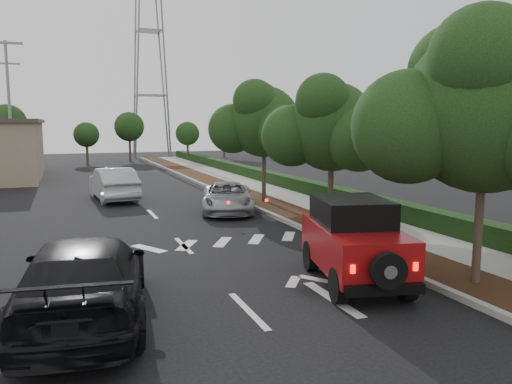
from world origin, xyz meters
TOP-DOWN VIEW (x-y plane):
  - ground at (0.00, 0.00)m, footprint 120.00×120.00m
  - curb at (4.60, 12.00)m, footprint 0.20×70.00m
  - planting_strip at (5.60, 12.00)m, footprint 1.80×70.00m
  - sidewalk at (7.50, 12.00)m, footprint 2.00×70.00m
  - hedge at (8.90, 12.00)m, footprint 0.80×70.00m
  - transmission_tower at (6.00, 48.00)m, footprint 7.00×4.00m
  - street_tree_near at (5.60, -0.50)m, footprint 3.80×3.80m
  - street_tree_mid at (5.60, 6.50)m, footprint 3.20×3.20m
  - street_tree_far at (5.60, 13.00)m, footprint 3.40×3.40m
  - light_pole_a at (-6.50, 26.00)m, footprint 2.00×0.22m
  - light_pole_b at (-7.50, 38.00)m, footprint 2.00×0.22m
  - red_jeep at (3.07, 0.93)m, footprint 2.57×4.21m
  - silver_suv_ahead at (3.20, 11.36)m, footprint 3.39×5.10m
  - black_suv_oncoming at (-3.18, 0.71)m, footprint 3.10×6.03m
  - silver_sedan_oncoming at (-1.15, 16.81)m, footprint 2.19×5.15m

SIDE VIEW (x-z plane):
  - ground at x=0.00m, z-range 0.00..0.00m
  - transmission_tower at x=6.00m, z-range -14.00..14.00m
  - street_tree_near at x=5.60m, z-range -2.96..2.96m
  - street_tree_mid at x=5.60m, z-range -2.66..2.66m
  - street_tree_far at x=5.60m, z-range -2.81..2.81m
  - light_pole_a at x=-6.50m, z-range -4.50..4.50m
  - light_pole_b at x=-7.50m, z-range -4.50..4.50m
  - planting_strip at x=5.60m, z-range 0.00..0.12m
  - sidewalk at x=7.50m, z-range 0.00..0.12m
  - curb at x=4.60m, z-range 0.00..0.15m
  - hedge at x=8.90m, z-range 0.00..0.80m
  - silver_suv_ahead at x=3.20m, z-range 0.00..1.30m
  - silver_sedan_oncoming at x=-1.15m, z-range 0.00..1.65m
  - black_suv_oncoming at x=-3.18m, z-range 0.00..1.67m
  - red_jeep at x=3.07m, z-range 0.02..2.08m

